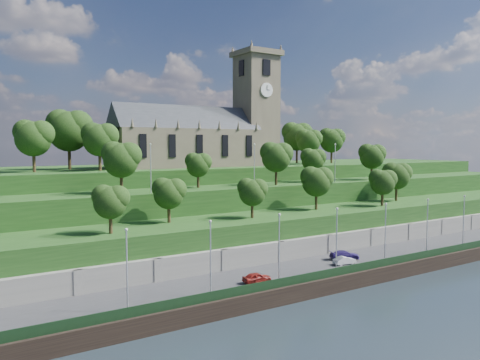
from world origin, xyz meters
TOP-DOWN VIEW (x-y plane):
  - ground at (0.00, 0.00)m, footprint 320.00×320.00m
  - promenade at (0.00, 6.00)m, footprint 160.00×12.00m
  - quay_wall at (0.00, -0.05)m, footprint 160.00×0.50m
  - fence at (0.00, 0.60)m, footprint 160.00×0.10m
  - retaining_wall at (0.00, 11.97)m, footprint 160.00×2.10m
  - embankment_lower at (0.00, 18.00)m, footprint 160.00×12.00m
  - embankment_upper at (0.00, 29.00)m, footprint 160.00×10.00m
  - hilltop at (0.00, 50.00)m, footprint 160.00×32.00m
  - church at (0.79, 45.98)m, footprint 38.60×12.35m
  - trees_lower at (5.98, 18.30)m, footprint 66.76×9.07m
  - trees_upper at (4.15, 27.90)m, footprint 62.11×7.89m
  - trees_hilltop at (-0.95, 45.42)m, footprint 77.45×16.46m
  - lamp_posts_promenade at (-2.00, 2.50)m, footprint 60.36×0.36m
  - lamp_posts_upper at (-0.00, 26.00)m, footprint 40.36×0.36m
  - car_left at (-14.37, 4.05)m, footprint 3.92×1.89m
  - car_middle at (1.77, 4.67)m, footprint 3.68×1.56m
  - car_right at (4.03, 6.91)m, footprint 5.01×3.42m

SIDE VIEW (x-z plane):
  - ground at x=0.00m, z-range 0.00..0.00m
  - promenade at x=0.00m, z-range 0.00..2.00m
  - quay_wall at x=0.00m, z-range 0.00..2.20m
  - retaining_wall at x=0.00m, z-range 0.00..5.00m
  - car_middle at x=1.77m, z-range 2.00..3.18m
  - fence at x=0.00m, z-range 2.00..3.20m
  - car_left at x=-14.37m, z-range 2.00..3.29m
  - car_right at x=4.03m, z-range 2.00..3.35m
  - embankment_lower at x=0.00m, z-range 0.00..8.00m
  - embankment_upper at x=0.00m, z-range 0.00..12.00m
  - lamp_posts_promenade at x=-2.00m, z-range 2.62..11.64m
  - hilltop at x=0.00m, z-range 0.00..15.00m
  - trees_lower at x=5.98m, z-range 8.91..17.00m
  - lamp_posts_upper at x=0.00m, z-range 12.61..20.58m
  - trees_upper at x=4.15m, z-range 13.16..21.44m
  - trees_hilltop at x=-0.95m, z-range 16.04..27.47m
  - church at x=0.79m, z-range 8.72..36.32m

